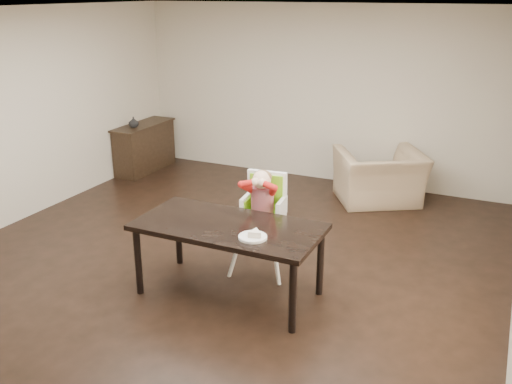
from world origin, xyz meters
TOP-DOWN VIEW (x-y plane):
  - ground at (0.00, 0.00)m, footprint 7.00×7.00m
  - room_walls at (0.00, 0.00)m, footprint 6.02×7.02m
  - dining_table at (0.41, -0.41)m, footprint 1.80×0.90m
  - high_chair at (0.49, 0.23)m, footprint 0.52×0.52m
  - plate at (0.77, -0.61)m, footprint 0.30×0.30m
  - armchair at (1.14, 2.80)m, footprint 1.37×1.23m
  - sideboard at (-2.78, 2.67)m, footprint 0.44×1.26m
  - vase at (-2.78, 2.42)m, footprint 0.20×0.20m

SIDE VIEW (x-z plane):
  - ground at x=0.00m, z-range 0.00..0.00m
  - sideboard at x=-2.78m, z-range 0.00..0.79m
  - armchair at x=1.14m, z-range 0.00..1.00m
  - dining_table at x=0.41m, z-range 0.30..1.05m
  - plate at x=0.77m, z-range 0.74..0.81m
  - high_chair at x=0.49m, z-range 0.23..1.36m
  - vase at x=-2.78m, z-range 0.79..0.95m
  - room_walls at x=0.00m, z-range 0.50..3.21m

